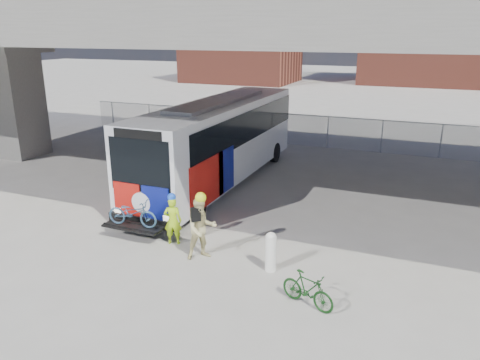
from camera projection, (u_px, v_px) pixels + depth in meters
The scene contains 9 objects.
ground at pixel (226, 218), 16.87m from camera, with size 160.00×160.00×0.00m, color #9E9991.
bus at pixel (219, 136), 20.28m from camera, with size 2.67×12.92×3.69m.
overpass at pixel (266, 28), 18.40m from camera, with size 40.00×16.00×7.95m.
chainlink_fence at pixel (311, 122), 26.99m from camera, with size 30.00×0.06×30.00m.
brick_buildings at pixel (396, 40), 57.20m from camera, with size 54.00×22.00×12.00m.
bollard at pixel (271, 250), 12.99m from camera, with size 0.30×0.30×1.17m.
cyclist_hivis at pixel (173, 220), 14.62m from camera, with size 0.65×0.53×1.69m.
cyclist_tan at pixel (201, 228), 13.62m from camera, with size 1.15×1.14×2.06m.
bike_parked at pixel (308, 290), 11.34m from camera, with size 0.42×1.48×0.89m, color #123A13.
Camera 1 is at (6.48, -14.26, 6.42)m, focal length 35.00 mm.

